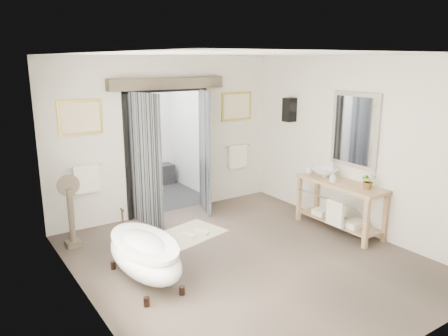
{
  "coord_description": "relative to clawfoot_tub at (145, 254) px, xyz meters",
  "views": [
    {
      "loc": [
        -3.52,
        -4.69,
        2.84
      ],
      "look_at": [
        0.0,
        0.6,
        1.25
      ],
      "focal_mm": 35.0,
      "sensor_mm": 36.0,
      "label": 1
    }
  ],
  "objects": [
    {
      "name": "ground_plane",
      "position": [
        1.49,
        -0.22,
        -0.38
      ],
      "size": [
        5.0,
        5.0,
        0.0
      ],
      "primitive_type": "plane",
      "color": "brown"
    },
    {
      "name": "clawfoot_tub",
      "position": [
        0.0,
        0.0,
        0.0
      ],
      "size": [
        0.72,
        1.6,
        0.78
      ],
      "color": "black",
      "rests_on": "ground_plane"
    },
    {
      "name": "basin",
      "position": [
        3.48,
        0.22,
        0.55
      ],
      "size": [
        0.57,
        0.57,
        0.16
      ],
      "primitive_type": "imported",
      "rotation": [
        0.0,
        0.0,
        0.27
      ],
      "color": "white",
      "rests_on": "vanity"
    },
    {
      "name": "room_shell",
      "position": [
        1.46,
        -0.35,
        1.48
      ],
      "size": [
        4.52,
        5.02,
        2.91
      ],
      "color": "beige",
      "rests_on": "ground_plane"
    },
    {
      "name": "vanity",
      "position": [
        3.44,
        -0.19,
        0.12
      ],
      "size": [
        0.57,
        1.6,
        0.85
      ],
      "color": "tan",
      "rests_on": "ground_plane"
    },
    {
      "name": "shower_room",
      "position": [
        1.49,
        3.77,
        0.52
      ],
      "size": [
        2.22,
        2.01,
        2.51
      ],
      "color": "#232325",
      "rests_on": "ground_plane"
    },
    {
      "name": "soap_bottle_a",
      "position": [
        3.35,
        -0.1,
        0.55
      ],
      "size": [
        0.08,
        0.08,
        0.17
      ],
      "primitive_type": "imported",
      "rotation": [
        0.0,
        0.0,
        0.02
      ],
      "color": "gray",
      "rests_on": "vanity"
    },
    {
      "name": "slippers",
      "position": [
        1.29,
        0.95,
        -0.34
      ],
      "size": [
        0.45,
        0.29,
        0.05
      ],
      "color": "#F1E9CD",
      "rests_on": "rug"
    },
    {
      "name": "rug",
      "position": [
        1.2,
        1.05,
        -0.38
      ],
      "size": [
        1.36,
        1.06,
        0.01
      ],
      "primitive_type": "cube",
      "rotation": [
        0.0,
        0.0,
        0.24
      ],
      "color": "beige",
      "rests_on": "ground_plane"
    },
    {
      "name": "plant",
      "position": [
        3.52,
        -0.68,
        0.6
      ],
      "size": [
        0.31,
        0.29,
        0.27
      ],
      "primitive_type": "imported",
      "rotation": [
        0.0,
        0.0,
        -0.43
      ],
      "color": "gray",
      "rests_on": "vanity"
    },
    {
      "name": "back_wall_dressing",
      "position": [
        1.49,
        2.09,
        1.18
      ],
      "size": [
        3.82,
        0.79,
        2.52
      ],
      "color": "black",
      "rests_on": "ground_plane"
    },
    {
      "name": "soap_bottle_b",
      "position": [
        3.39,
        0.51,
        0.55
      ],
      "size": [
        0.15,
        0.15,
        0.16
      ],
      "primitive_type": "imported",
      "rotation": [
        0.0,
        0.0,
        0.25
      ],
      "color": "gray",
      "rests_on": "vanity"
    },
    {
      "name": "pedestal_mirror",
      "position": [
        -0.48,
        1.66,
        0.11
      ],
      "size": [
        0.34,
        0.22,
        1.16
      ],
      "color": "brown",
      "rests_on": "ground_plane"
    }
  ]
}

